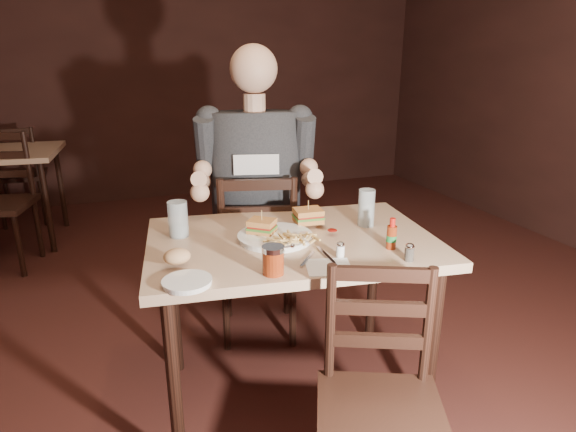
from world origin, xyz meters
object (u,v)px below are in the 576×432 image
object	(u,v)px
main_table	(292,257)
hot_sauce	(392,233)
side_plate	(187,283)
dinner_plate	(275,238)
syrup_dispenser	(273,260)
glass_right	(366,208)
bg_chair_far	(21,175)
bg_table	(5,162)
chair_near	(381,416)
glass_left	(178,219)
diner	(256,157)
chair_far	(258,254)

from	to	relation	value
main_table	hot_sauce	size ratio (longest dim) A/B	10.09
side_plate	dinner_plate	bearing A→B (deg)	35.40
syrup_dispenser	glass_right	bearing A→B (deg)	38.83
bg_chair_far	syrup_dispenser	xyz separation A→B (m)	(1.29, -3.43, 0.37)
main_table	bg_table	distance (m)	2.98
main_table	glass_right	distance (m)	0.40
chair_near	glass_left	xyz separation A→B (m)	(-0.47, 0.87, 0.42)
chair_near	diner	xyz separation A→B (m)	(-0.03, 1.22, 0.58)
bg_table	side_plate	distance (m)	3.04
diner	glass_right	world-z (taller)	diner
dinner_plate	side_plate	world-z (taller)	dinner_plate
main_table	bg_table	size ratio (longest dim) A/B	1.46
bg_chair_far	diner	bearing A→B (deg)	118.68
hot_sauce	side_plate	xyz separation A→B (m)	(-0.79, -0.04, -0.06)
chair_far	glass_left	distance (m)	0.71
main_table	chair_far	distance (m)	0.62
diner	dinner_plate	bearing A→B (deg)	-83.65
chair_far	bg_chair_far	size ratio (longest dim) A/B	1.04
dinner_plate	bg_chair_far	bearing A→B (deg)	114.13
bg_table	side_plate	world-z (taller)	side_plate
diner	dinner_plate	xyz separation A→B (m)	(-0.08, -0.52, -0.23)
bg_table	bg_chair_far	size ratio (longest dim) A/B	0.96
bg_chair_far	glass_left	size ratio (longest dim) A/B	6.03
chair_near	hot_sauce	distance (m)	0.67
diner	dinner_plate	distance (m)	0.57
bg_chair_far	diner	xyz separation A→B (m)	(1.48, -2.61, 0.56)
diner	bg_chair_far	bearing A→B (deg)	134.26
dinner_plate	glass_left	size ratio (longest dim) A/B	2.00
hot_sauce	chair_far	bearing A→B (deg)	110.30
bg_chair_far	side_plate	world-z (taller)	bg_chair_far
chair_far	side_plate	xyz separation A→B (m)	(-0.49, -0.86, 0.31)
syrup_dispenser	dinner_plate	bearing A→B (deg)	77.46
chair_near	hot_sauce	xyz separation A→B (m)	(0.29, 0.45, 0.41)
main_table	dinner_plate	world-z (taller)	dinner_plate
bg_table	dinner_plate	size ratio (longest dim) A/B	2.89
bg_chair_far	side_plate	distance (m)	3.57
main_table	chair_near	size ratio (longest dim) A/B	1.47
diner	side_plate	distance (m)	0.97
glass_left	glass_right	size ratio (longest dim) A/B	0.91
syrup_dispenser	glass_left	bearing A→B (deg)	124.94
main_table	chair_far	xyz separation A→B (m)	(0.02, 0.58, -0.22)
hot_sauce	syrup_dispenser	distance (m)	0.51
bg_table	chair_far	world-z (taller)	chair_far
main_table	side_plate	distance (m)	0.56
main_table	glass_left	xyz separation A→B (m)	(-0.43, 0.18, 0.16)
bg_chair_far	glass_right	xyz separation A→B (m)	(1.83, -3.10, 0.40)
chair_near	dinner_plate	xyz separation A→B (m)	(-0.11, 0.70, 0.35)
chair_far	glass_left	bearing A→B (deg)	55.91
chair_near	syrup_dispenser	size ratio (longest dim) A/B	8.40
bg_chair_far	side_plate	size ratio (longest dim) A/B	5.64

